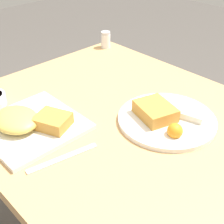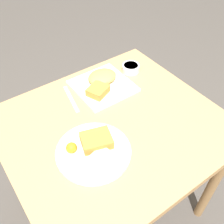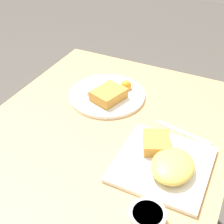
{
  "view_description": "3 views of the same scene",
  "coord_description": "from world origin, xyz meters",
  "views": [
    {
      "loc": [
        0.59,
        -0.57,
        1.31
      ],
      "look_at": [
        0.03,
        -0.03,
        0.79
      ],
      "focal_mm": 50.0,
      "sensor_mm": 36.0,
      "label": 1
    },
    {
      "loc": [
        0.45,
        0.62,
        1.6
      ],
      "look_at": [
        -0.01,
        -0.02,
        0.81
      ],
      "focal_mm": 42.0,
      "sensor_mm": 36.0,
      "label": 2
    },
    {
      "loc": [
        -0.74,
        -0.37,
        1.45
      ],
      "look_at": [
        0.02,
        -0.0,
        0.8
      ],
      "focal_mm": 50.0,
      "sensor_mm": 36.0,
      "label": 3
    }
  ],
  "objects": [
    {
      "name": "plate_square_near",
      "position": [
        -0.1,
        -0.24,
        0.79
      ],
      "size": [
        0.27,
        0.27,
        0.06
      ],
      "color": "white",
      "rests_on": "dining_table"
    },
    {
      "name": "sauce_ramekin",
      "position": [
        -0.3,
        -0.25,
        0.78
      ],
      "size": [
        0.09,
        0.09,
        0.04
      ],
      "color": "white",
      "rests_on": "dining_table"
    },
    {
      "name": "ground_plane",
      "position": [
        0.0,
        0.0,
        0.0
      ],
      "size": [
        8.0,
        8.0,
        0.0
      ],
      "primitive_type": "plane",
      "color": "#4C4742"
    },
    {
      "name": "plate_oval_far",
      "position": [
        0.15,
        0.08,
        0.78
      ],
      "size": [
        0.29,
        0.29,
        0.05
      ],
      "color": "white",
      "rests_on": "dining_table"
    },
    {
      "name": "butter_knife",
      "position": [
        0.07,
        -0.24,
        0.77
      ],
      "size": [
        0.05,
        0.2,
        0.0
      ],
      "rotation": [
        0.0,
        0.0,
        1.38
      ],
      "color": "silver",
      "rests_on": "dining_table"
    },
    {
      "name": "dining_table",
      "position": [
        0.0,
        0.0,
        0.67
      ],
      "size": [
        0.92,
        0.83,
        0.76
      ],
      "color": "tan",
      "rests_on": "ground_plane"
    }
  ]
}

